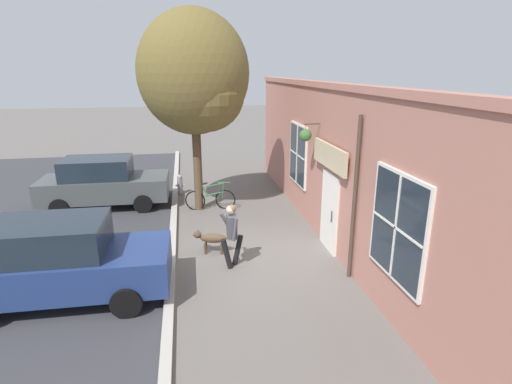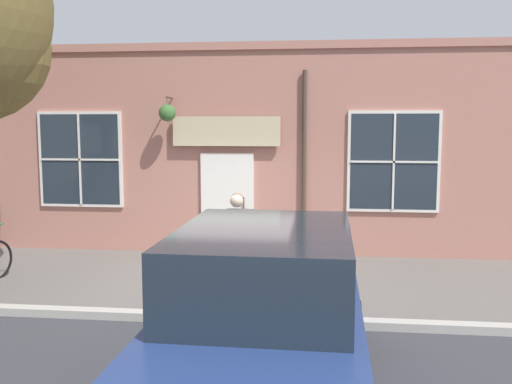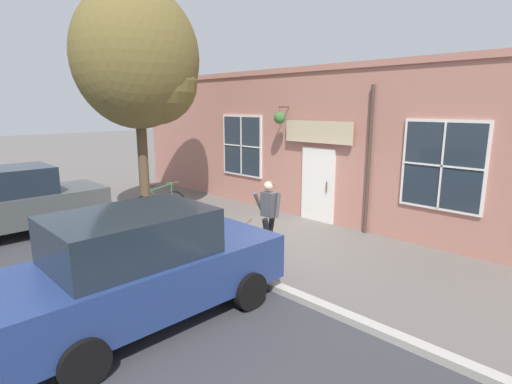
{
  "view_description": "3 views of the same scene",
  "coord_description": "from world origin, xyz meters",
  "px_view_note": "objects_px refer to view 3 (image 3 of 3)",
  "views": [
    {
      "loc": [
        1.49,
        9.24,
        4.66
      ],
      "look_at": [
        -0.33,
        -0.99,
        1.46
      ],
      "focal_mm": 28.0,
      "sensor_mm": 36.0,
      "label": 1
    },
    {
      "loc": [
        9.4,
        1.71,
        2.69
      ],
      "look_at": [
        -0.65,
        0.56,
        1.49
      ],
      "focal_mm": 40.0,
      "sensor_mm": 36.0,
      "label": 2
    },
    {
      "loc": [
        6.97,
        6.4,
        3.24
      ],
      "look_at": [
        -0.37,
        -0.91,
        1.01
      ],
      "focal_mm": 28.0,
      "sensor_mm": 36.0,
      "label": 3
    }
  ],
  "objects_px": {
    "dog_on_leash": "(229,228)",
    "street_tree_by_curb": "(141,64)",
    "pedestrian_walking": "(269,209)",
    "parked_car_nearest_curb": "(11,202)",
    "parked_car_mid_block": "(143,266)",
    "fire_hydrant": "(96,198)",
    "leaning_bicycle": "(159,203)"
  },
  "relations": [
    {
      "from": "pedestrian_walking",
      "to": "parked_car_nearest_curb",
      "type": "bearing_deg",
      "value": -53.61
    },
    {
      "from": "parked_car_mid_block",
      "to": "fire_hydrant",
      "type": "bearing_deg",
      "value": -108.41
    },
    {
      "from": "leaning_bicycle",
      "to": "parked_car_nearest_curb",
      "type": "distance_m",
      "value": 3.8
    },
    {
      "from": "parked_car_nearest_curb",
      "to": "leaning_bicycle",
      "type": "bearing_deg",
      "value": 165.35
    },
    {
      "from": "street_tree_by_curb",
      "to": "parked_car_mid_block",
      "type": "xyz_separation_m",
      "value": [
        3.13,
        5.19,
        -3.51
      ]
    },
    {
      "from": "leaning_bicycle",
      "to": "parked_car_nearest_curb",
      "type": "relative_size",
      "value": 0.4
    },
    {
      "from": "pedestrian_walking",
      "to": "leaning_bicycle",
      "type": "distance_m",
      "value": 4.37
    },
    {
      "from": "pedestrian_walking",
      "to": "street_tree_by_curb",
      "type": "relative_size",
      "value": 0.25
    },
    {
      "from": "leaning_bicycle",
      "to": "parked_car_mid_block",
      "type": "distance_m",
      "value": 6.2
    },
    {
      "from": "parked_car_mid_block",
      "to": "dog_on_leash",
      "type": "bearing_deg",
      "value": -152.42
    },
    {
      "from": "parked_car_nearest_curb",
      "to": "fire_hydrant",
      "type": "distance_m",
      "value": 2.85
    },
    {
      "from": "parked_car_mid_block",
      "to": "fire_hydrant",
      "type": "height_order",
      "value": "parked_car_mid_block"
    },
    {
      "from": "parked_car_nearest_curb",
      "to": "fire_hydrant",
      "type": "height_order",
      "value": "parked_car_nearest_curb"
    },
    {
      "from": "dog_on_leash",
      "to": "parked_car_nearest_curb",
      "type": "xyz_separation_m",
      "value": [
        3.43,
        -4.42,
        0.46
      ]
    },
    {
      "from": "pedestrian_walking",
      "to": "parked_car_nearest_curb",
      "type": "height_order",
      "value": "parked_car_nearest_curb"
    },
    {
      "from": "leaning_bicycle",
      "to": "parked_car_mid_block",
      "type": "bearing_deg",
      "value": 56.36
    },
    {
      "from": "dog_on_leash",
      "to": "parked_car_nearest_curb",
      "type": "bearing_deg",
      "value": -52.21
    },
    {
      "from": "leaning_bicycle",
      "to": "parked_car_nearest_curb",
      "type": "bearing_deg",
      "value": -14.65
    },
    {
      "from": "dog_on_leash",
      "to": "street_tree_by_curb",
      "type": "xyz_separation_m",
      "value": [
        0.08,
        -3.51,
        3.97
      ]
    },
    {
      "from": "dog_on_leash",
      "to": "leaning_bicycle",
      "type": "relative_size",
      "value": 0.64
    },
    {
      "from": "pedestrian_walking",
      "to": "fire_hydrant",
      "type": "xyz_separation_m",
      "value": [
        1.28,
        -6.32,
        -0.56
      ]
    },
    {
      "from": "parked_car_mid_block",
      "to": "parked_car_nearest_curb",
      "type": "bearing_deg",
      "value": -87.88
    },
    {
      "from": "leaning_bicycle",
      "to": "parked_car_nearest_curb",
      "type": "xyz_separation_m",
      "value": [
        3.65,
        -0.95,
        0.5
      ]
    },
    {
      "from": "pedestrian_walking",
      "to": "parked_car_nearest_curb",
      "type": "xyz_separation_m",
      "value": [
        3.89,
        -5.28,
        -0.07
      ]
    },
    {
      "from": "fire_hydrant",
      "to": "pedestrian_walking",
      "type": "bearing_deg",
      "value": 101.48
    },
    {
      "from": "leaning_bicycle",
      "to": "parked_car_nearest_curb",
      "type": "height_order",
      "value": "parked_car_nearest_curb"
    },
    {
      "from": "dog_on_leash",
      "to": "fire_hydrant",
      "type": "distance_m",
      "value": 5.54
    },
    {
      "from": "dog_on_leash",
      "to": "street_tree_by_curb",
      "type": "relative_size",
      "value": 0.17
    },
    {
      "from": "pedestrian_walking",
      "to": "fire_hydrant",
      "type": "bearing_deg",
      "value": -78.52
    },
    {
      "from": "dog_on_leash",
      "to": "fire_hydrant",
      "type": "relative_size",
      "value": 1.43
    },
    {
      "from": "parked_car_nearest_curb",
      "to": "parked_car_mid_block",
      "type": "xyz_separation_m",
      "value": [
        -0.23,
        6.1,
        0.0
      ]
    },
    {
      "from": "street_tree_by_curb",
      "to": "parked_car_mid_block",
      "type": "distance_m",
      "value": 7.0
    }
  ]
}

